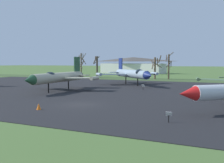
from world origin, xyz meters
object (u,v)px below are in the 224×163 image
(jet_fighter_front_left, at_px, (58,77))
(jet_fighter_rear_right, at_px, (132,74))
(visitor_building, at_px, (133,65))
(info_placard_rear_center, at_px, (169,116))
(info_placard_rear_right, at_px, (143,87))
(traffic_cone, at_px, (39,107))

(jet_fighter_front_left, bearing_deg, jet_fighter_rear_right, 69.44)
(visitor_building, bearing_deg, info_placard_rear_center, -66.45)
(info_placard_rear_right, bearing_deg, info_placard_rear_center, -65.66)
(jet_fighter_front_left, distance_m, info_placard_rear_right, 14.29)
(info_placard_rear_center, bearing_deg, traffic_cone, 179.57)
(jet_fighter_front_left, bearing_deg, info_placard_rear_center, -34.80)
(jet_fighter_rear_right, height_order, info_placard_rear_right, jet_fighter_rear_right)
(info_placard_rear_center, distance_m, visitor_building, 99.73)
(info_placard_rear_right, bearing_deg, visitor_building, 113.28)
(jet_fighter_front_left, height_order, jet_fighter_rear_right, jet_fighter_front_left)
(jet_fighter_front_left, relative_size, info_placard_rear_right, 16.70)
(info_placard_rear_center, height_order, jet_fighter_rear_right, jet_fighter_rear_right)
(jet_fighter_front_left, distance_m, jet_fighter_rear_right, 17.79)
(info_placard_rear_right, bearing_deg, traffic_cone, -96.50)
(jet_fighter_rear_right, relative_size, info_placard_rear_right, 14.46)
(jet_fighter_front_left, xyz_separation_m, jet_fighter_rear_right, (6.25, 16.66, 0.08))
(jet_fighter_rear_right, xyz_separation_m, traffic_cone, (3.01, -32.17, -2.07))
(jet_fighter_rear_right, relative_size, visitor_building, 0.48)
(info_placard_rear_center, height_order, info_placard_rear_right, info_placard_rear_right)
(info_placard_rear_center, height_order, traffic_cone, info_placard_rear_center)
(traffic_cone, bearing_deg, visitor_building, 106.27)
(info_placard_rear_right, relative_size, traffic_cone, 1.40)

